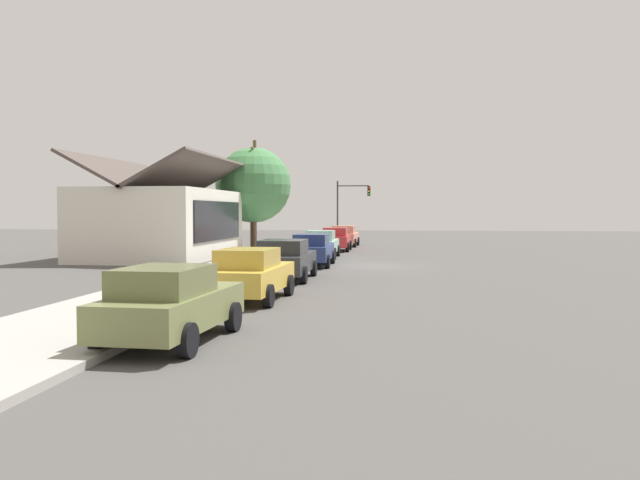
{
  "coord_description": "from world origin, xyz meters",
  "views": [
    {
      "loc": [
        -32.4,
        -1.83,
        2.69
      ],
      "look_at": [
        0.43,
        2.33,
        1.24
      ],
      "focal_mm": 36.94,
      "sensor_mm": 36.0,
      "label": 1
    }
  ],
  "objects_px": {
    "car_cherry": "(336,239)",
    "traffic_light_main": "(350,202)",
    "shade_tree": "(253,185)",
    "car_olive": "(171,303)",
    "car_mustard": "(251,274)",
    "car_charcoal": "(285,259)",
    "car_coral": "(344,236)",
    "fire_hydrant_red": "(255,265)",
    "car_seafoam": "(321,244)",
    "car_navy": "(312,249)",
    "utility_pole_wooden": "(255,193)"
  },
  "relations": [
    {
      "from": "car_charcoal",
      "to": "utility_pole_wooden",
      "type": "relative_size",
      "value": 0.65
    },
    {
      "from": "car_mustard",
      "to": "utility_pole_wooden",
      "type": "distance_m",
      "value": 25.45
    },
    {
      "from": "car_seafoam",
      "to": "fire_hydrant_red",
      "type": "distance_m",
      "value": 11.35
    },
    {
      "from": "car_mustard",
      "to": "car_cherry",
      "type": "height_order",
      "value": "same"
    },
    {
      "from": "car_navy",
      "to": "car_seafoam",
      "type": "xyz_separation_m",
      "value": [
        5.72,
        0.27,
        -0.0
      ]
    },
    {
      "from": "shade_tree",
      "to": "traffic_light_main",
      "type": "xyz_separation_m",
      "value": [
        10.1,
        -5.87,
        -0.98
      ]
    },
    {
      "from": "car_cherry",
      "to": "car_navy",
      "type": "bearing_deg",
      "value": 179.29
    },
    {
      "from": "car_olive",
      "to": "car_mustard",
      "type": "xyz_separation_m",
      "value": [
        6.37,
        -0.18,
        -0.0
      ]
    },
    {
      "from": "car_charcoal",
      "to": "car_coral",
      "type": "distance_m",
      "value": 24.78
    },
    {
      "from": "fire_hydrant_red",
      "to": "car_seafoam",
      "type": "bearing_deg",
      "value": -6.69
    },
    {
      "from": "car_cherry",
      "to": "car_mustard",
      "type": "bearing_deg",
      "value": 178.84
    },
    {
      "from": "car_seafoam",
      "to": "car_coral",
      "type": "xyz_separation_m",
      "value": [
        12.47,
        -0.23,
        0.0
      ]
    },
    {
      "from": "car_seafoam",
      "to": "traffic_light_main",
      "type": "bearing_deg",
      "value": -2.1
    },
    {
      "from": "shade_tree",
      "to": "traffic_light_main",
      "type": "bearing_deg",
      "value": -30.15
    },
    {
      "from": "car_cherry",
      "to": "utility_pole_wooden",
      "type": "xyz_separation_m",
      "value": [
        -0.46,
        5.5,
        3.12
      ]
    },
    {
      "from": "car_navy",
      "to": "car_coral",
      "type": "relative_size",
      "value": 1.02
    },
    {
      "from": "car_coral",
      "to": "shade_tree",
      "type": "relative_size",
      "value": 0.66
    },
    {
      "from": "car_olive",
      "to": "car_navy",
      "type": "relative_size",
      "value": 0.94
    },
    {
      "from": "car_olive",
      "to": "utility_pole_wooden",
      "type": "bearing_deg",
      "value": 12.76
    },
    {
      "from": "car_coral",
      "to": "utility_pole_wooden",
      "type": "bearing_deg",
      "value": 139.16
    },
    {
      "from": "car_navy",
      "to": "traffic_light_main",
      "type": "relative_size",
      "value": 0.91
    },
    {
      "from": "car_navy",
      "to": "fire_hydrant_red",
      "type": "distance_m",
      "value": 5.79
    },
    {
      "from": "car_olive",
      "to": "utility_pole_wooden",
      "type": "height_order",
      "value": "utility_pole_wooden"
    },
    {
      "from": "car_coral",
      "to": "car_charcoal",
      "type": "bearing_deg",
      "value": -179.57
    },
    {
      "from": "car_seafoam",
      "to": "car_charcoal",
      "type": "bearing_deg",
      "value": 179.56
    },
    {
      "from": "car_charcoal",
      "to": "car_navy",
      "type": "height_order",
      "value": "same"
    },
    {
      "from": "car_cherry",
      "to": "traffic_light_main",
      "type": "height_order",
      "value": "traffic_light_main"
    },
    {
      "from": "utility_pole_wooden",
      "to": "car_charcoal",
      "type": "bearing_deg",
      "value": -163.65
    },
    {
      "from": "car_seafoam",
      "to": "utility_pole_wooden",
      "type": "xyz_separation_m",
      "value": [
        6.21,
        5.32,
        3.12
      ]
    },
    {
      "from": "car_olive",
      "to": "car_seafoam",
      "type": "relative_size",
      "value": 1.01
    },
    {
      "from": "car_navy",
      "to": "car_cherry",
      "type": "xyz_separation_m",
      "value": [
        12.39,
        0.1,
        -0.0
      ]
    },
    {
      "from": "car_charcoal",
      "to": "fire_hydrant_red",
      "type": "relative_size",
      "value": 6.82
    },
    {
      "from": "car_navy",
      "to": "car_cherry",
      "type": "relative_size",
      "value": 1.07
    },
    {
      "from": "traffic_light_main",
      "to": "car_coral",
      "type": "bearing_deg",
      "value": 178.61
    },
    {
      "from": "car_navy",
      "to": "traffic_light_main",
      "type": "bearing_deg",
      "value": -1.44
    },
    {
      "from": "car_cherry",
      "to": "shade_tree",
      "type": "xyz_separation_m",
      "value": [
        -0.03,
        5.71,
        3.66
      ]
    },
    {
      "from": "car_charcoal",
      "to": "fire_hydrant_red",
      "type": "height_order",
      "value": "car_charcoal"
    },
    {
      "from": "car_olive",
      "to": "car_navy",
      "type": "distance_m",
      "value": 19.09
    },
    {
      "from": "car_seafoam",
      "to": "traffic_light_main",
      "type": "xyz_separation_m",
      "value": [
        16.74,
        -0.34,
        2.68
      ]
    },
    {
      "from": "shade_tree",
      "to": "fire_hydrant_red",
      "type": "distance_m",
      "value": 18.83
    },
    {
      "from": "shade_tree",
      "to": "traffic_light_main",
      "type": "height_order",
      "value": "shade_tree"
    },
    {
      "from": "car_olive",
      "to": "car_cherry",
      "type": "bearing_deg",
      "value": 2.71
    },
    {
      "from": "car_charcoal",
      "to": "car_mustard",
      "type": "bearing_deg",
      "value": -179.99
    },
    {
      "from": "car_olive",
      "to": "car_mustard",
      "type": "relative_size",
      "value": 1.01
    },
    {
      "from": "car_seafoam",
      "to": "shade_tree",
      "type": "xyz_separation_m",
      "value": [
        6.64,
        5.53,
        3.66
      ]
    },
    {
      "from": "car_mustard",
      "to": "car_olive",
      "type": "bearing_deg",
      "value": -179.37
    },
    {
      "from": "car_olive",
      "to": "car_seafoam",
      "type": "bearing_deg",
      "value": 3.03
    },
    {
      "from": "car_navy",
      "to": "car_seafoam",
      "type": "height_order",
      "value": "same"
    },
    {
      "from": "utility_pole_wooden",
      "to": "car_cherry",
      "type": "bearing_deg",
      "value": -85.21
    },
    {
      "from": "car_navy",
      "to": "car_coral",
      "type": "distance_m",
      "value": 18.19
    }
  ]
}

